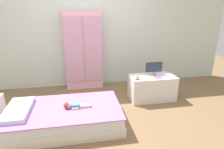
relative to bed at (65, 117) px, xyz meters
name	(u,v)px	position (x,y,z in m)	size (l,w,h in m)	color
ground_plane	(96,120)	(0.46, 0.05, -0.15)	(10.00, 10.00, 0.02)	brown
back_wall	(87,24)	(0.46, 1.63, 1.21)	(6.40, 0.05, 2.70)	silver
bed	(65,117)	(0.00, 0.00, 0.00)	(1.65, 0.95, 0.29)	silver
pillow	(18,110)	(-0.62, 0.00, 0.18)	(0.32, 0.68, 0.06)	silver
doll	(72,106)	(0.12, -0.03, 0.19)	(0.39, 0.13, 0.10)	#4C84C6
wardrobe	(83,51)	(0.36, 1.45, 0.68)	(0.78, 0.29, 1.64)	#EFADCC
tv_stand	(152,88)	(1.60, 0.61, 0.09)	(0.84, 0.44, 0.47)	silver
tv_monitor	(154,68)	(1.64, 0.69, 0.47)	(0.32, 0.10, 0.24)	#99999E
rocking_horse_toy	(138,77)	(1.26, 0.47, 0.38)	(0.09, 0.04, 0.11)	#8E6642
book_purple	(158,77)	(1.66, 0.51, 0.33)	(0.14, 0.09, 0.01)	#8E51B2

